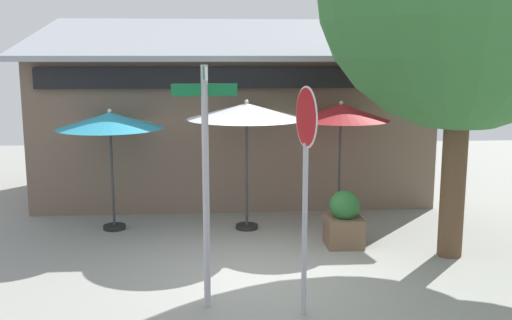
{
  "coord_description": "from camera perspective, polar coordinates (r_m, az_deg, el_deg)",
  "views": [
    {
      "loc": [
        -0.85,
        -9.0,
        3.42
      ],
      "look_at": [
        -0.11,
        1.2,
        1.6
      ],
      "focal_mm": 41.64,
      "sensor_mm": 36.0,
      "label": 1
    }
  ],
  "objects": [
    {
      "name": "sidewalk_planter",
      "position": [
        10.87,
        8.45,
        -5.78
      ],
      "size": [
        0.65,
        0.65,
        1.02
      ],
      "color": "brown",
      "rests_on": "ground"
    },
    {
      "name": "street_sign_post",
      "position": [
        7.84,
        -4.87,
        -0.41
      ],
      "size": [
        0.85,
        0.91,
        3.29
      ],
      "color": "#A8AAB2",
      "rests_on": "ground"
    },
    {
      "name": "patio_umbrella_teal_left",
      "position": [
        11.79,
        -13.85,
        3.57
      ],
      "size": [
        2.04,
        2.04,
        2.4
      ],
      "color": "black",
      "rests_on": "ground"
    },
    {
      "name": "patio_umbrella_crimson_right",
      "position": [
        12.0,
        8.16,
        4.41
      ],
      "size": [
        1.96,
        1.96,
        2.52
      ],
      "color": "black",
      "rests_on": "ground"
    },
    {
      "name": "ground_plane",
      "position": [
        9.68,
        1.21,
        -10.91
      ],
      "size": [
        28.0,
        28.0,
        0.1
      ],
      "primitive_type": "cube",
      "color": "gray"
    },
    {
      "name": "cafe_building",
      "position": [
        14.87,
        -2.3,
        3.61
      ],
      "size": [
        9.39,
        4.92,
        4.41
      ],
      "color": "#705B4C",
      "rests_on": "ground"
    },
    {
      "name": "stop_sign",
      "position": [
        7.6,
        4.79,
        0.23
      ],
      "size": [
        0.16,
        0.78,
        3.03
      ],
      "color": "#A8AAB2",
      "rests_on": "ground"
    },
    {
      "name": "patio_umbrella_ivory_center",
      "position": [
        11.47,
        -0.92,
        4.6
      ],
      "size": [
        2.31,
        2.31,
        2.57
      ],
      "color": "black",
      "rests_on": "ground"
    }
  ]
}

